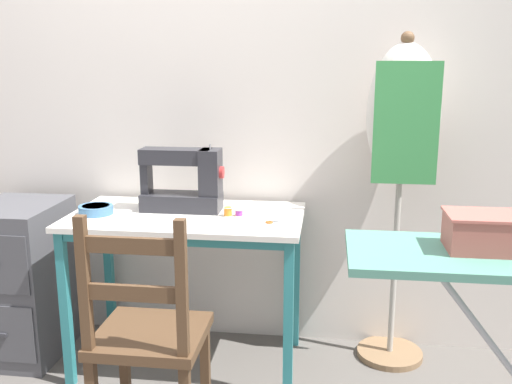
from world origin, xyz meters
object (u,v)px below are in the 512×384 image
object	(u,v)px
thread_spool_mid_table	(239,213)
storage_box	(485,232)
fabric_bowl	(96,209)
dress_form	(402,131)
wooden_chair	(148,337)
thread_spool_near_machine	(228,212)
filing_cabinet	(22,280)
scissors	(278,222)
sewing_machine	(186,182)

from	to	relation	value
thread_spool_mid_table	storage_box	world-z (taller)	storage_box
fabric_bowl	dress_form	size ratio (longest dim) A/B	0.10
wooden_chair	thread_spool_mid_table	bearing A→B (deg)	67.68
thread_spool_near_machine	filing_cabinet	size ratio (longest dim) A/B	0.06
fabric_bowl	thread_spool_near_machine	world-z (taller)	thread_spool_near_machine
wooden_chair	filing_cabinet	bearing A→B (deg)	143.93
scissors	dress_form	bearing A→B (deg)	26.90
fabric_bowl	storage_box	distance (m)	1.70
thread_spool_near_machine	thread_spool_mid_table	distance (m)	0.05
thread_spool_mid_table	dress_form	distance (m)	0.83
scissors	storage_box	xyz separation A→B (m)	(0.66, -0.73, 0.20)
sewing_machine	storage_box	bearing A→B (deg)	-38.63
thread_spool_near_machine	filing_cabinet	xyz separation A→B (m)	(-1.04, 0.02, -0.39)
dress_form	wooden_chair	bearing A→B (deg)	-140.87
storage_box	filing_cabinet	bearing A→B (deg)	156.82
scissors	dress_form	xyz separation A→B (m)	(0.54, 0.27, 0.37)
scissors	filing_cabinet	size ratio (longest dim) A/B	0.20
fabric_bowl	wooden_chair	xyz separation A→B (m)	(0.41, -0.55, -0.33)
thread_spool_near_machine	storage_box	distance (m)	1.22
thread_spool_near_machine	storage_box	bearing A→B (deg)	-42.08
storage_box	sewing_machine	bearing A→B (deg)	141.37
scissors	dress_form	size ratio (longest dim) A/B	0.10
thread_spool_mid_table	dress_form	size ratio (longest dim) A/B	0.03
scissors	wooden_chair	bearing A→B (deg)	-129.84
wooden_chair	filing_cabinet	world-z (taller)	wooden_chair
thread_spool_mid_table	filing_cabinet	size ratio (longest dim) A/B	0.05
dress_form	storage_box	distance (m)	1.03
thread_spool_mid_table	storage_box	xyz separation A→B (m)	(0.85, -0.82, 0.19)
scissors	thread_spool_near_machine	distance (m)	0.25
scissors	thread_spool_near_machine	xyz separation A→B (m)	(-0.23, 0.08, 0.02)
filing_cabinet	dress_form	xyz separation A→B (m)	(1.81, 0.18, 0.74)
filing_cabinet	dress_form	bearing A→B (deg)	5.54
wooden_chair	filing_cabinet	distance (m)	1.04
fabric_bowl	filing_cabinet	bearing A→B (deg)	171.91
filing_cabinet	thread_spool_mid_table	bearing A→B (deg)	-0.63
thread_spool_mid_table	wooden_chair	size ratio (longest dim) A/B	0.04
sewing_machine	thread_spool_near_machine	distance (m)	0.25
fabric_bowl	thread_spool_mid_table	distance (m)	0.66
fabric_bowl	filing_cabinet	world-z (taller)	fabric_bowl
scissors	fabric_bowl	bearing A→B (deg)	177.49
sewing_machine	scissors	bearing A→B (deg)	-19.13
filing_cabinet	scissors	bearing A→B (deg)	-4.43
filing_cabinet	storage_box	bearing A→B (deg)	-23.18
sewing_machine	scissors	xyz separation A→B (m)	(0.44, -0.15, -0.13)
scissors	thread_spool_mid_table	distance (m)	0.20
thread_spool_near_machine	storage_box	xyz separation A→B (m)	(0.90, -0.81, 0.18)
storage_box	fabric_bowl	bearing A→B (deg)	152.94
scissors	thread_spool_mid_table	size ratio (longest dim) A/B	3.64
dress_form	storage_box	bearing A→B (deg)	-82.99
sewing_machine	dress_form	bearing A→B (deg)	7.01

